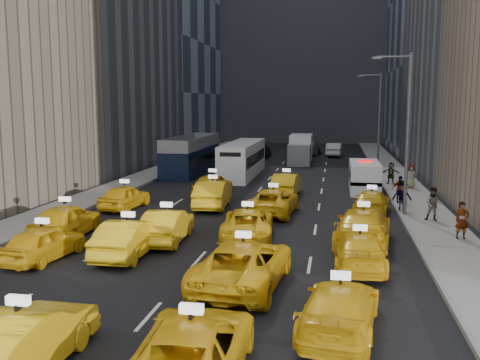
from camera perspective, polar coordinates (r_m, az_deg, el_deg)
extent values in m
plane|color=black|center=(20.31, -5.84, -9.98)|extent=(160.00, 160.00, 0.00)
cube|color=gray|center=(46.76, -9.84, 0.43)|extent=(3.00, 90.00, 0.15)
cube|color=gray|center=(44.28, 16.65, -0.23)|extent=(3.00, 90.00, 0.15)
cube|color=slate|center=(46.28, -8.15, 0.41)|extent=(0.15, 90.00, 0.18)
cube|color=slate|center=(44.13, 14.78, -0.16)|extent=(0.15, 90.00, 0.18)
cube|color=slate|center=(91.71, 6.92, 16.76)|extent=(30.00, 12.00, 40.00)
cylinder|color=#595B60|center=(30.84, 17.46, 4.46)|extent=(0.20, 0.20, 9.00)
cylinder|color=#595B60|center=(30.78, 16.11, 12.52)|extent=(1.80, 0.12, 0.12)
cube|color=slate|center=(30.70, 14.40, 12.50)|extent=(0.50, 0.22, 0.12)
cylinder|color=#595B60|center=(50.72, 14.62, 5.91)|extent=(0.20, 0.20, 9.00)
cylinder|color=#595B60|center=(50.68, 13.76, 10.81)|extent=(1.80, 0.12, 0.12)
cube|color=slate|center=(50.64, 12.73, 10.79)|extent=(0.50, 0.22, 0.12)
imported|color=yellow|center=(14.00, -22.34, -15.70)|extent=(1.75, 4.89, 1.60)
imported|color=yellow|center=(12.89, -5.14, -17.51)|extent=(2.73, 5.49, 1.49)
imported|color=yellow|center=(15.49, 10.60, -13.23)|extent=(2.57, 5.07, 1.41)
imported|color=yellow|center=(23.20, -20.24, -6.33)|extent=(2.19, 4.32, 1.41)
imported|color=yellow|center=(22.81, -11.77, -6.04)|extent=(1.67, 4.72, 1.55)
imported|color=yellow|center=(18.75, 0.35, -8.89)|extent=(3.14, 6.04, 1.63)
imported|color=yellow|center=(21.27, 12.62, -7.36)|extent=(1.97, 4.77, 1.38)
imported|color=yellow|center=(26.60, -18.09, -4.14)|extent=(2.16, 4.89, 1.64)
imported|color=yellow|center=(24.78, -7.81, -4.83)|extent=(1.88, 4.70, 1.52)
imported|color=yellow|center=(25.38, 0.83, -4.59)|extent=(2.82, 5.23, 1.39)
imported|color=yellow|center=(24.57, 12.98, -4.92)|extent=(2.93, 5.95, 1.66)
imported|color=yellow|center=(32.90, -12.18, -1.75)|extent=(2.12, 4.42, 1.46)
imported|color=yellow|center=(32.56, -2.90, -1.49)|extent=(2.14, 5.19, 1.67)
imported|color=yellow|center=(30.65, 3.57, -2.30)|extent=(2.79, 5.43, 1.47)
imported|color=yellow|center=(31.71, 13.85, -2.30)|extent=(2.44, 4.76, 1.32)
imported|color=yellow|center=(36.78, -2.93, -0.48)|extent=(2.33, 4.65, 1.52)
imported|color=yellow|center=(36.99, 4.97, -0.46)|extent=(1.84, 4.68, 1.52)
cube|color=white|center=(39.24, 13.12, 0.32)|extent=(2.15, 5.39, 2.14)
cylinder|color=black|center=(37.54, 11.90, -0.98)|extent=(0.28, 0.86, 0.86)
cylinder|color=black|center=(37.64, 14.55, -1.05)|extent=(0.28, 0.86, 0.86)
cylinder|color=black|center=(41.05, 11.75, -0.20)|extent=(0.28, 0.86, 0.86)
cylinder|color=black|center=(41.14, 14.18, -0.26)|extent=(0.28, 0.86, 0.86)
cube|color=navy|center=(39.26, 13.11, 0.11)|extent=(2.19, 5.39, 0.24)
cube|color=red|center=(39.10, 13.17, 1.99)|extent=(0.98, 0.36, 0.16)
cube|color=black|center=(48.30, -5.19, 2.66)|extent=(4.13, 11.63, 3.31)
cylinder|color=black|center=(44.20, -8.23, 0.64)|extent=(0.28, 1.10, 1.10)
cylinder|color=black|center=(43.54, -5.37, 0.58)|extent=(0.28, 1.10, 1.10)
cylinder|color=black|center=(53.31, -5.00, 1.99)|extent=(0.28, 1.10, 1.10)
cylinder|color=black|center=(52.76, -2.60, 1.95)|extent=(0.28, 1.10, 1.10)
cube|color=white|center=(46.48, 0.30, 2.24)|extent=(2.96, 11.46, 2.93)
cylinder|color=black|center=(42.13, -2.19, 0.35)|extent=(0.28, 1.10, 1.10)
cylinder|color=black|center=(41.75, 0.58, 0.28)|extent=(0.28, 1.10, 1.10)
cylinder|color=black|center=(51.43, 0.07, 1.79)|extent=(0.28, 1.10, 1.10)
cylinder|color=black|center=(51.11, 2.35, 1.74)|extent=(0.28, 1.10, 1.10)
cube|color=white|center=(56.67, 6.47, 3.30)|extent=(2.77, 6.69, 2.98)
cylinder|color=black|center=(54.48, 5.28, 2.12)|extent=(0.28, 1.10, 1.10)
cylinder|color=black|center=(54.35, 7.32, 2.07)|extent=(0.28, 1.10, 1.10)
cylinder|color=black|center=(59.17, 5.67, 2.60)|extent=(0.28, 1.10, 1.10)
cylinder|color=black|center=(59.05, 7.55, 2.56)|extent=(0.28, 1.10, 1.10)
imported|color=#A4A5AB|center=(46.74, 12.50, 1.16)|extent=(1.69, 4.43, 1.44)
imported|color=black|center=(59.32, -1.94, 2.83)|extent=(2.87, 5.49, 1.48)
imported|color=slate|center=(65.85, 7.52, 3.37)|extent=(3.03, 5.89, 1.63)
imported|color=black|center=(61.90, 2.30, 3.14)|extent=(1.98, 4.88, 1.66)
imported|color=#B5B8BD|center=(64.56, 10.03, 3.21)|extent=(2.06, 5.01, 1.61)
imported|color=gray|center=(26.48, 22.60, -4.00)|extent=(0.69, 0.51, 1.72)
imported|color=gray|center=(29.95, 19.95, -2.44)|extent=(0.95, 0.66, 1.78)
imported|color=gray|center=(32.26, 16.89, -1.61)|extent=(1.14, 0.53, 1.72)
imported|color=gray|center=(34.75, 16.67, -0.95)|extent=(1.05, 0.62, 1.68)
imported|color=gray|center=(40.91, 17.80, 0.38)|extent=(0.89, 0.55, 1.73)
imported|color=gray|center=(42.72, 15.80, 0.72)|extent=(1.58, 0.74, 1.64)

